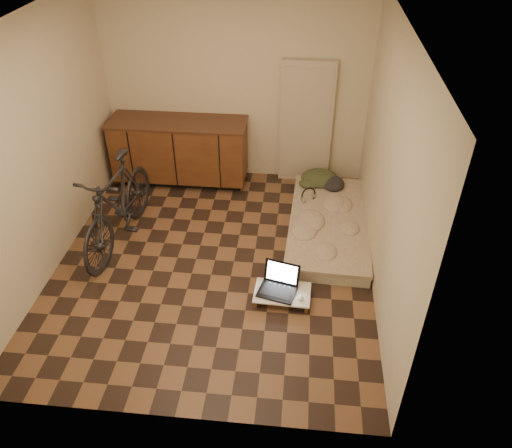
# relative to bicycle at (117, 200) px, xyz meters

# --- Properties ---
(room_shell) EXTENTS (3.50, 4.00, 2.60)m
(room_shell) POSITION_rel_bicycle_xyz_m (1.14, -0.25, 0.72)
(room_shell) COLOR brown
(room_shell) RESTS_ON ground
(cabinets) EXTENTS (1.84, 0.62, 0.91)m
(cabinets) POSITION_rel_bicycle_xyz_m (0.39, 1.45, -0.11)
(cabinets) COLOR black
(cabinets) RESTS_ON ground
(appliance_panel) EXTENTS (0.70, 0.10, 1.70)m
(appliance_panel) POSITION_rel_bicycle_xyz_m (2.09, 1.69, 0.27)
(appliance_panel) COLOR #C4B69B
(appliance_panel) RESTS_ON ground
(bicycle) EXTENTS (0.71, 1.84, 1.16)m
(bicycle) POSITION_rel_bicycle_xyz_m (0.00, 0.00, 0.00)
(bicycle) COLOR black
(bicycle) RESTS_ON ground
(futon) EXTENTS (1.03, 2.02, 0.17)m
(futon) POSITION_rel_bicycle_xyz_m (2.44, 0.45, -0.49)
(futon) COLOR #C0B99A
(futon) RESTS_ON ground
(clothing_pile) EXTENTS (0.55, 0.47, 0.21)m
(clothing_pile) POSITION_rel_bicycle_xyz_m (2.37, 1.30, -0.30)
(clothing_pile) COLOR #333C23
(clothing_pile) RESTS_ON futon
(headphones) EXTENTS (0.30, 0.30, 0.15)m
(headphones) POSITION_rel_bicycle_xyz_m (2.18, 0.86, -0.33)
(headphones) COLOR black
(headphones) RESTS_ON futon
(lap_desk) EXTENTS (0.59, 0.40, 0.10)m
(lap_desk) POSITION_rel_bicycle_xyz_m (1.94, -0.80, -0.50)
(lap_desk) COLOR brown
(lap_desk) RESTS_ON ground
(laptop) EXTENTS (0.45, 0.42, 0.26)m
(laptop) POSITION_rel_bicycle_xyz_m (1.90, -0.76, -0.43)
(laptop) COLOR black
(laptop) RESTS_ON lap_desk
(mouse) EXTENTS (0.05, 0.09, 0.03)m
(mouse) POSITION_rel_bicycle_xyz_m (2.13, -0.88, -0.47)
(mouse) COLOR white
(mouse) RESTS_ON lap_desk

